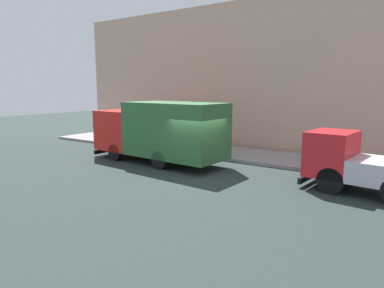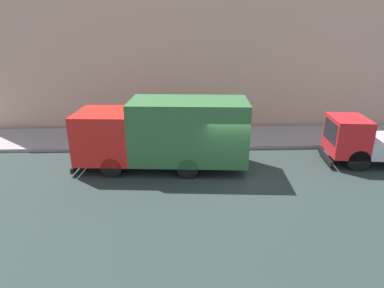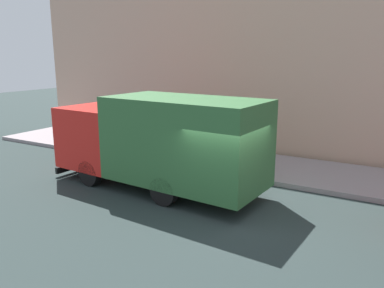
{
  "view_description": "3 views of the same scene",
  "coord_description": "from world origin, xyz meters",
  "px_view_note": "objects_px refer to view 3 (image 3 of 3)",
  "views": [
    {
      "loc": [
        -12.99,
        -8.35,
        3.91
      ],
      "look_at": [
        0.61,
        0.83,
        1.22
      ],
      "focal_mm": 31.91,
      "sensor_mm": 36.0,
      "label": 1
    },
    {
      "loc": [
        -13.48,
        2.33,
        6.28
      ],
      "look_at": [
        0.82,
        1.81,
        1.13
      ],
      "focal_mm": 30.93,
      "sensor_mm": 36.0,
      "label": 2
    },
    {
      "loc": [
        -9.6,
        -4.23,
        4.51
      ],
      "look_at": [
        1.51,
        2.15,
        1.54
      ],
      "focal_mm": 35.85,
      "sensor_mm": 36.0,
      "label": 3
    }
  ],
  "objects_px": {
    "large_utility_truck": "(159,140)",
    "street_sign_post": "(196,129)",
    "pedestrian_walking": "(187,133)",
    "pedestrian_standing": "(201,141)",
    "traffic_cone_orange": "(133,148)"
  },
  "relations": [
    {
      "from": "large_utility_truck",
      "to": "traffic_cone_orange",
      "type": "distance_m",
      "value": 4.49
    },
    {
      "from": "pedestrian_walking",
      "to": "pedestrian_standing",
      "type": "distance_m",
      "value": 1.6
    },
    {
      "from": "traffic_cone_orange",
      "to": "pedestrian_standing",
      "type": "bearing_deg",
      "value": -83.25
    },
    {
      "from": "pedestrian_walking",
      "to": "street_sign_post",
      "type": "xyz_separation_m",
      "value": [
        -1.5,
        -1.32,
        0.55
      ]
    },
    {
      "from": "street_sign_post",
      "to": "pedestrian_standing",
      "type": "bearing_deg",
      "value": 8.33
    },
    {
      "from": "large_utility_truck",
      "to": "pedestrian_walking",
      "type": "relative_size",
      "value": 4.59
    },
    {
      "from": "large_utility_truck",
      "to": "traffic_cone_orange",
      "type": "xyz_separation_m",
      "value": [
        2.73,
        3.33,
        -1.26
      ]
    },
    {
      "from": "pedestrian_walking",
      "to": "street_sign_post",
      "type": "bearing_deg",
      "value": 13.52
    },
    {
      "from": "large_utility_truck",
      "to": "street_sign_post",
      "type": "xyz_separation_m",
      "value": [
        2.62,
        0.02,
        -0.09
      ]
    },
    {
      "from": "pedestrian_walking",
      "to": "pedestrian_standing",
      "type": "height_order",
      "value": "pedestrian_walking"
    },
    {
      "from": "pedestrian_walking",
      "to": "street_sign_post",
      "type": "relative_size",
      "value": 0.69
    },
    {
      "from": "pedestrian_standing",
      "to": "large_utility_truck",
      "type": "bearing_deg",
      "value": -93.09
    },
    {
      "from": "pedestrian_standing",
      "to": "street_sign_post",
      "type": "xyz_separation_m",
      "value": [
        -0.49,
        -0.07,
        0.59
      ]
    },
    {
      "from": "pedestrian_standing",
      "to": "street_sign_post",
      "type": "bearing_deg",
      "value": -86.45
    },
    {
      "from": "large_utility_truck",
      "to": "traffic_cone_orange",
      "type": "bearing_deg",
      "value": 54.66
    }
  ]
}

